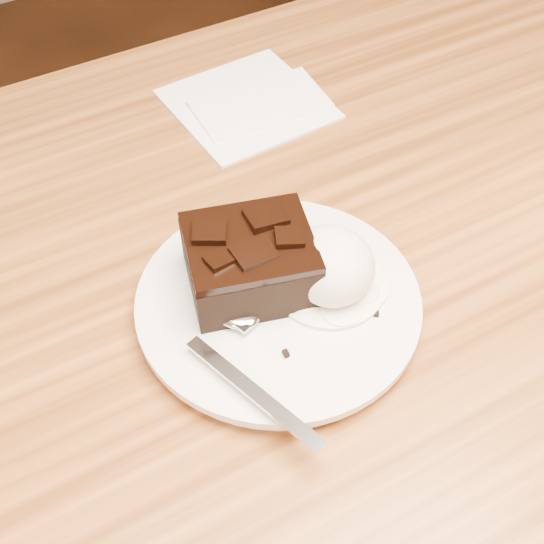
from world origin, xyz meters
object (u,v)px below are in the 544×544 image
plate (278,306)px  napkin (247,103)px  dining_table (246,513)px  brownie (250,265)px  spoon (233,310)px  ice_cream_scoop (330,265)px

plate → napkin: 0.28m
dining_table → brownie: 0.42m
brownie → spoon: size_ratio=0.51×
plate → brownie: bearing=115.1°
plate → spoon: size_ratio=1.19×
plate → ice_cream_scoop: size_ratio=3.10×
ice_cream_scoop → napkin: 0.28m
dining_table → napkin: size_ratio=8.16×
dining_table → spoon: (-0.00, -0.01, 0.40)m
spoon → dining_table: bearing=50.9°
plate → ice_cream_scoop: (0.04, -0.01, 0.03)m
dining_table → plate: (0.03, -0.01, 0.38)m
plate → spoon: bearing=175.0°
dining_table → napkin: (0.14, 0.24, 0.38)m
dining_table → spoon: size_ratio=6.34×
dining_table → spoon: bearing=-111.9°
ice_cream_scoop → spoon: bearing=171.4°
ice_cream_scoop → spoon: 0.08m
ice_cream_scoop → brownie: bearing=147.9°
brownie → ice_cream_scoop: (0.05, -0.03, 0.00)m
dining_table → brownie: (0.02, 0.01, 0.42)m
plate → brownie: size_ratio=2.35×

